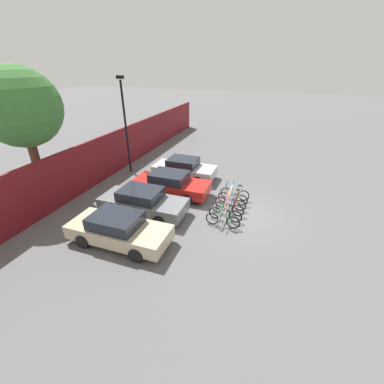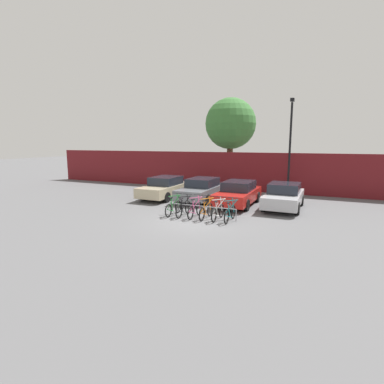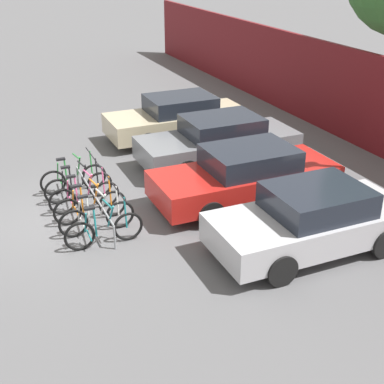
{
  "view_description": "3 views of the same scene",
  "coord_description": "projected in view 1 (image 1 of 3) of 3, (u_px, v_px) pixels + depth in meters",
  "views": [
    {
      "loc": [
        -11.75,
        -1.6,
        7.28
      ],
      "look_at": [
        -0.07,
        2.59,
        0.89
      ],
      "focal_mm": 24.0,
      "sensor_mm": 36.0,
      "label": 1
    },
    {
      "loc": [
        5.51,
        -12.47,
        3.6
      ],
      "look_at": [
        -0.5,
        0.78,
        1.2
      ],
      "focal_mm": 28.0,
      "sensor_mm": 36.0,
      "label": 2
    },
    {
      "loc": [
        11.28,
        -1.73,
        5.88
      ],
      "look_at": [
        1.21,
        2.69,
        0.69
      ],
      "focal_mm": 50.0,
      "sensor_mm": 36.0,
      "label": 3
    }
  ],
  "objects": [
    {
      "name": "bicycle_white",
      "position": [
        233.0,
        198.0,
        14.42
      ],
      "size": [
        0.68,
        1.71,
        1.05
      ],
      "rotation": [
        0.0,
        0.0,
        -0.06
      ],
      "color": "black",
      "rests_on": "ground"
    },
    {
      "name": "car_red",
      "position": [
        171.0,
        184.0,
        15.34
      ],
      "size": [
        1.91,
        4.56,
        1.4
      ],
      "color": "red",
      "rests_on": "ground"
    },
    {
      "name": "hoarding_wall",
      "position": [
        87.0,
        166.0,
        15.83
      ],
      "size": [
        36.0,
        0.16,
        2.89
      ],
      "primitive_type": "cube",
      "color": "maroon",
      "rests_on": "ground"
    },
    {
      "name": "bicycle_orange",
      "position": [
        230.0,
        203.0,
        13.92
      ],
      "size": [
        0.68,
        1.71,
        1.05
      ],
      "rotation": [
        0.0,
        0.0,
        0.02
      ],
      "color": "black",
      "rests_on": "ground"
    },
    {
      "name": "car_silver",
      "position": [
        184.0,
        168.0,
        17.51
      ],
      "size": [
        1.91,
        4.22,
        1.4
      ],
      "color": "#B7B7BC",
      "rests_on": "ground"
    },
    {
      "name": "bike_rack",
      "position": [
        227.0,
        203.0,
        13.68
      ],
      "size": [
        3.5,
        0.04,
        0.57
      ],
      "color": "gray",
      "rests_on": "ground"
    },
    {
      "name": "car_grey",
      "position": [
        143.0,
        202.0,
        13.41
      ],
      "size": [
        1.91,
        4.57,
        1.4
      ],
      "color": "slate",
      "rests_on": "ground"
    },
    {
      "name": "bicycle_teal",
      "position": [
        235.0,
        193.0,
        14.92
      ],
      "size": [
        0.68,
        1.71,
        1.05
      ],
      "rotation": [
        0.0,
        0.0,
        0.05
      ],
      "color": "black",
      "rests_on": "ground"
    },
    {
      "name": "bicycle_black",
      "position": [
        225.0,
        214.0,
        12.92
      ],
      "size": [
        0.68,
        1.71,
        1.05
      ],
      "rotation": [
        0.0,
        0.0,
        0.05
      ],
      "color": "black",
      "rests_on": "ground"
    },
    {
      "name": "tree_behind_hoarding",
      "position": [
        20.0,
        108.0,
        13.15
      ],
      "size": [
        4.08,
        4.08,
        7.17
      ],
      "color": "brown",
      "rests_on": "ground"
    },
    {
      "name": "ground_plane",
      "position": [
        238.0,
        214.0,
        13.64
      ],
      "size": [
        120.0,
        120.0,
        0.0
      ],
      "primitive_type": "plane",
      "color": "#59595B"
    },
    {
      "name": "car_beige",
      "position": [
        119.0,
        229.0,
        11.22
      ],
      "size": [
        1.91,
        4.53,
        1.4
      ],
      "color": "#C1B28E",
      "rests_on": "ground"
    },
    {
      "name": "lamp_post",
      "position": [
        125.0,
        122.0,
        17.18
      ],
      "size": [
        0.24,
        0.44,
        6.45
      ],
      "color": "black",
      "rests_on": "ground"
    },
    {
      "name": "bicycle_pink",
      "position": [
        228.0,
        208.0,
        13.44
      ],
      "size": [
        0.68,
        1.71,
        1.05
      ],
      "rotation": [
        0.0,
        0.0,
        -0.05
      ],
      "color": "black",
      "rests_on": "ground"
    },
    {
      "name": "bicycle_green",
      "position": [
        223.0,
        220.0,
        12.45
      ],
      "size": [
        0.68,
        1.71,
        1.05
      ],
      "rotation": [
        0.0,
        0.0,
        0.03
      ],
      "color": "black",
      "rests_on": "ground"
    }
  ]
}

